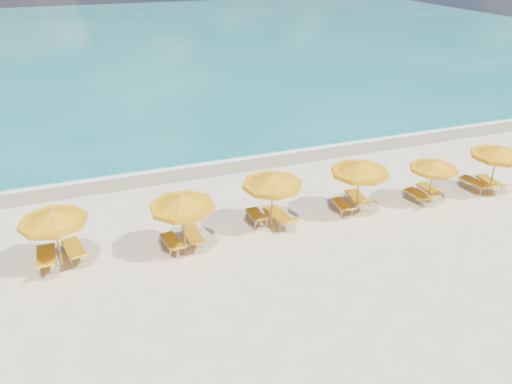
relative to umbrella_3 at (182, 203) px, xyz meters
name	(u,v)px	position (x,y,z in m)	size (l,w,h in m)	color
ground_plane	(269,233)	(3.50, 0.09, -2.12)	(120.00, 120.00, 0.00)	beige
ocean	(123,40)	(3.50, 48.09, -2.12)	(120.00, 80.00, 0.30)	#147072
wet_sand_band	(218,166)	(3.50, 7.49, -2.12)	(120.00, 2.60, 0.01)	tan
foam_line	(213,160)	(3.50, 8.29, -2.12)	(120.00, 1.20, 0.03)	white
whitecap_near	(89,123)	(-2.50, 17.09, -2.12)	(14.00, 0.36, 0.05)	white
whitecap_far	(252,80)	(11.50, 24.09, -2.12)	(18.00, 0.30, 0.05)	white
umbrella_2	(52,218)	(-4.49, 0.61, -0.07)	(2.63, 2.63, 2.40)	tan
umbrella_3	(182,203)	(0.00, 0.00, 0.00)	(3.16, 3.16, 2.48)	tan
umbrella_4	(272,181)	(3.81, 0.54, 0.01)	(2.88, 2.88, 2.50)	tan
umbrella_5	(360,169)	(7.73, 0.36, 0.03)	(2.50, 2.50, 2.51)	tan
umbrella_6	(434,166)	(11.36, 0.09, -0.29)	(2.37, 2.37, 2.15)	tan
umbrella_7	(498,152)	(14.70, -0.11, -0.04)	(2.97, 2.97, 2.43)	tan
lounger_2_left	(47,260)	(-4.99, 0.82, -1.87)	(0.72, 2.06, 0.81)	#A5A8AD
lounger_2_right	(74,252)	(-4.02, 1.07, -1.89)	(0.98, 2.02, 0.73)	#A5A8AD
lounger_3_left	(172,244)	(-0.44, 0.34, -1.91)	(0.79, 1.79, 0.67)	#A5A8AD
lounger_3_right	(193,237)	(0.42, 0.54, -1.90)	(0.64, 1.89, 0.68)	#A5A8AD
lounger_4_left	(256,218)	(3.34, 1.12, -1.91)	(0.58, 1.64, 0.77)	#A5A8AD
lounger_4_right	(278,218)	(4.20, 0.76, -1.89)	(0.93, 2.05, 0.71)	#A5A8AD
lounger_5_left	(342,208)	(7.23, 0.69, -1.92)	(0.72, 1.69, 0.67)	#A5A8AD
lounger_5_right	(357,201)	(8.12, 0.95, -1.87)	(0.95, 2.03, 0.90)	#A5A8AD
lounger_6_left	(418,197)	(10.96, 0.33, -1.91)	(0.82, 1.82, 0.74)	#A5A8AD
lounger_6_right	(429,191)	(11.83, 0.67, -1.91)	(0.58, 1.65, 0.74)	#A5A8AD
lounger_7_left	(475,185)	(14.30, 0.43, -1.89)	(0.95, 2.03, 0.74)	#A5A8AD
lounger_7_right	(489,184)	(15.09, 0.30, -1.90)	(0.80, 1.88, 0.73)	#A5A8AD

